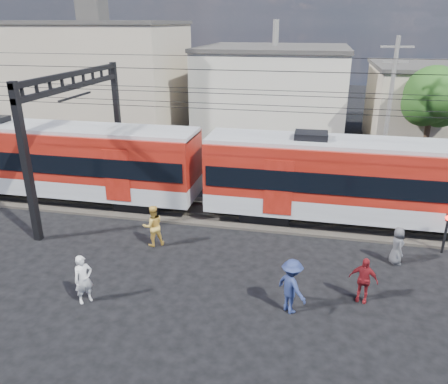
% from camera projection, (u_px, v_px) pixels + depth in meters
% --- Properties ---
extents(ground, '(120.00, 120.00, 0.00)m').
position_uv_depth(ground, '(243.00, 315.00, 14.64)').
color(ground, black).
rests_on(ground, ground).
extents(track_bed, '(70.00, 3.40, 0.12)m').
position_uv_depth(track_bed, '(270.00, 217.00, 21.90)').
color(track_bed, '#2D2823').
rests_on(track_bed, ground).
extents(rail_near, '(70.00, 0.12, 0.12)m').
position_uv_depth(rail_near, '(269.00, 221.00, 21.18)').
color(rail_near, '#59544C').
rests_on(rail_near, track_bed).
extents(rail_far, '(70.00, 0.12, 0.12)m').
position_uv_depth(rail_far, '(272.00, 209.00, 22.54)').
color(rail_far, '#59544C').
rests_on(rail_far, track_bed).
extents(commuter_train, '(50.30, 3.08, 4.17)m').
position_uv_depth(commuter_train, '(384.00, 180.00, 20.05)').
color(commuter_train, black).
rests_on(commuter_train, ground).
extents(catenary, '(70.00, 9.30, 7.52)m').
position_uv_depth(catenary, '(101.00, 109.00, 21.74)').
color(catenary, black).
rests_on(catenary, ground).
extents(building_west, '(14.28, 10.20, 9.30)m').
position_uv_depth(building_west, '(99.00, 78.00, 38.12)').
color(building_west, tan).
rests_on(building_west, ground).
extents(building_midwest, '(12.24, 12.24, 7.30)m').
position_uv_depth(building_midwest, '(273.00, 89.00, 38.29)').
color(building_midwest, beige).
rests_on(building_midwest, ground).
extents(utility_pole_mid, '(1.80, 0.24, 8.50)m').
position_uv_depth(utility_pole_mid, '(389.00, 107.00, 25.48)').
color(utility_pole_mid, slate).
rests_on(utility_pole_mid, ground).
extents(tree_near, '(3.82, 3.64, 6.72)m').
position_uv_depth(tree_near, '(436.00, 98.00, 27.63)').
color(tree_near, '#382619').
rests_on(tree_near, ground).
extents(pedestrian_a, '(0.74, 0.77, 1.79)m').
position_uv_depth(pedestrian_a, '(83.00, 279.00, 15.06)').
color(pedestrian_a, silver).
rests_on(pedestrian_a, ground).
extents(pedestrian_b, '(1.14, 1.09, 1.86)m').
position_uv_depth(pedestrian_b, '(153.00, 226.00, 18.94)').
color(pedestrian_b, gold).
rests_on(pedestrian_b, ground).
extents(pedestrian_c, '(1.41, 1.40, 1.95)m').
position_uv_depth(pedestrian_c, '(291.00, 286.00, 14.51)').
color(pedestrian_c, navy).
rests_on(pedestrian_c, ground).
extents(pedestrian_d, '(1.06, 0.64, 1.69)m').
position_uv_depth(pedestrian_d, '(363.00, 280.00, 15.12)').
color(pedestrian_d, maroon).
rests_on(pedestrian_d, ground).
extents(pedestrian_e, '(0.65, 0.86, 1.59)m').
position_uv_depth(pedestrian_e, '(397.00, 246.00, 17.52)').
color(pedestrian_e, '#45454A').
rests_on(pedestrian_e, ground).
extents(crossing_signal, '(0.26, 0.26, 1.80)m').
position_uv_depth(crossing_signal, '(447.00, 226.00, 18.17)').
color(crossing_signal, black).
rests_on(crossing_signal, ground).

